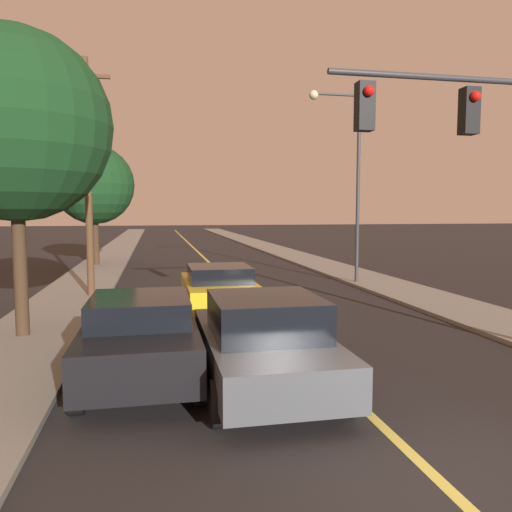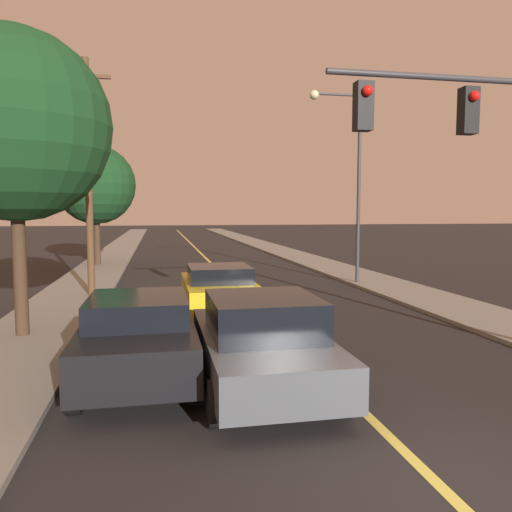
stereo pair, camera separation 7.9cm
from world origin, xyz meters
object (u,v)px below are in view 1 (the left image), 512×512
at_px(car_near_lane_front, 264,342).
at_px(tree_left_near, 14,126).
at_px(car_outer_lane_front, 141,335).
at_px(traffic_signal_mast, 481,150).
at_px(streetlamp_right, 347,161).
at_px(utility_pole_left, 88,174).
at_px(car_near_lane_second, 219,289).
at_px(tree_left_far, 94,185).

relative_size(car_near_lane_front, tree_left_near, 0.62).
relative_size(car_near_lane_front, car_outer_lane_front, 0.98).
bearing_deg(tree_left_near, traffic_signal_mast, -18.94).
height_order(car_outer_lane_front, streetlamp_right, streetlamp_right).
height_order(streetlamp_right, utility_pole_left, utility_pole_left).
distance_m(car_near_lane_second, utility_pole_left, 6.42).
height_order(car_near_lane_front, tree_left_near, tree_left_near).
bearing_deg(tree_left_near, utility_pole_left, 80.81).
bearing_deg(car_outer_lane_front, car_near_lane_second, 68.16).
distance_m(car_outer_lane_front, tree_left_far, 19.40).
xyz_separation_m(car_outer_lane_front, tree_left_near, (-2.76, 3.37, 4.06)).
relative_size(car_outer_lane_front, utility_pole_left, 0.55).
relative_size(car_outer_lane_front, streetlamp_right, 0.58).
distance_m(utility_pole_left, tree_left_far, 10.13).
bearing_deg(car_near_lane_second, utility_pole_left, 136.33).
xyz_separation_m(traffic_signal_mast, tree_left_far, (-9.49, 18.73, 0.15)).
bearing_deg(traffic_signal_mast, utility_pole_left, 134.70).
relative_size(car_near_lane_front, utility_pole_left, 0.54).
bearing_deg(streetlamp_right, car_near_lane_second, -139.05).
height_order(car_outer_lane_front, tree_left_near, tree_left_near).
distance_m(streetlamp_right, utility_pole_left, 9.77).
bearing_deg(streetlamp_right, tree_left_far, 140.18).
bearing_deg(car_near_lane_second, car_near_lane_front, -90.00).
relative_size(traffic_signal_mast, tree_left_far, 0.90).
relative_size(traffic_signal_mast, utility_pole_left, 0.72).
relative_size(car_near_lane_second, car_outer_lane_front, 0.95).
xyz_separation_m(car_outer_lane_front, tree_left_far, (-2.82, 18.87, 3.54)).
xyz_separation_m(car_outer_lane_front, streetlamp_right, (7.77, 10.04, 4.12)).
xyz_separation_m(car_near_lane_second, streetlamp_right, (5.75, 4.99, 4.16)).
height_order(car_near_lane_front, utility_pole_left, utility_pole_left).
xyz_separation_m(car_near_lane_front, tree_left_far, (-4.85, 19.76, 3.54)).
height_order(traffic_signal_mast, utility_pole_left, utility_pole_left).
bearing_deg(car_near_lane_front, traffic_signal_mast, 12.48).
bearing_deg(traffic_signal_mast, tree_left_far, 116.87).
distance_m(tree_left_near, tree_left_far, 15.50).
relative_size(car_near_lane_second, tree_left_near, 0.60).
bearing_deg(streetlamp_right, car_near_lane_front, -117.75).
height_order(utility_pole_left, tree_left_far, utility_pole_left).
height_order(traffic_signal_mast, tree_left_near, tree_left_near).
distance_m(car_near_lane_front, tree_left_far, 20.65).
height_order(car_outer_lane_front, tree_left_far, tree_left_far).
xyz_separation_m(car_near_lane_front, utility_pole_left, (-3.91, 9.67, 3.42)).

